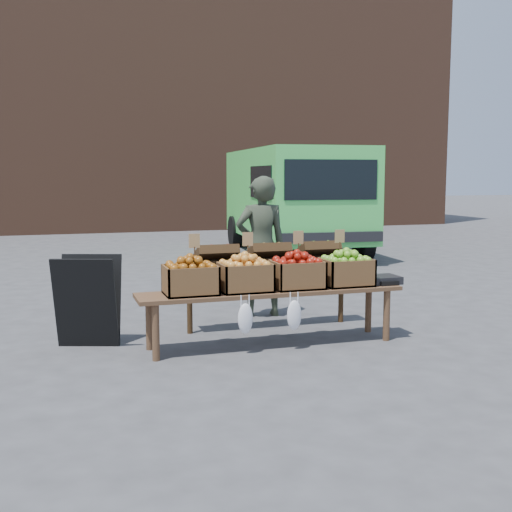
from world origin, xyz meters
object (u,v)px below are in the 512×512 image
object	(u,v)px
back_table	(268,282)
crate_russet_pears	(245,277)
crate_golden_apples	(190,280)
crate_green_apples	(346,272)
vendor	(261,247)
crate_red_apples	(297,275)
display_bench	(271,317)
delivery_van	(294,202)
chalkboard_sign	(88,301)
weighing_scale	(382,279)

from	to	relation	value
back_table	crate_russet_pears	xyz separation A→B (m)	(-0.49, -0.72, 0.19)
crate_golden_apples	crate_green_apples	bearing A→B (deg)	0.00
crate_russet_pears	crate_green_apples	xyz separation A→B (m)	(1.10, 0.00, 0.00)
vendor	crate_golden_apples	world-z (taller)	vendor
crate_golden_apples	crate_red_apples	world-z (taller)	same
vendor	display_bench	distance (m)	1.48
delivery_van	crate_green_apples	world-z (taller)	delivery_van
vendor	chalkboard_sign	world-z (taller)	vendor
crate_russet_pears	crate_green_apples	size ratio (longest dim) A/B	1.00
display_bench	weighing_scale	distance (m)	1.29
back_table	crate_golden_apples	size ratio (longest dim) A/B	4.20
back_table	crate_red_apples	xyz separation A→B (m)	(0.06, -0.72, 0.19)
weighing_scale	display_bench	bearing A→B (deg)	180.00
chalkboard_sign	crate_red_apples	bearing A→B (deg)	3.76
crate_golden_apples	weighing_scale	bearing A→B (deg)	0.00
crate_red_apples	display_bench	bearing A→B (deg)	180.00
chalkboard_sign	display_bench	xyz separation A→B (m)	(1.76, -0.53, -0.18)
crate_golden_apples	crate_red_apples	distance (m)	1.10
chalkboard_sign	crate_golden_apples	xyz separation A→B (m)	(0.94, -0.53, 0.25)
delivery_van	crate_russet_pears	world-z (taller)	delivery_van
vendor	weighing_scale	xyz separation A→B (m)	(0.92, -1.33, -0.24)
display_bench	crate_red_apples	size ratio (longest dim) A/B	5.40
delivery_van	crate_green_apples	distance (m)	7.48
weighing_scale	crate_russet_pears	bearing A→B (deg)	180.00
crate_golden_apples	back_table	bearing A→B (deg)	34.70
vendor	crate_russet_pears	size ratio (longest dim) A/B	3.40
crate_green_apples	crate_red_apples	bearing A→B (deg)	180.00
crate_red_apples	crate_green_apples	world-z (taller)	same
delivery_van	crate_russet_pears	bearing A→B (deg)	-110.13
vendor	display_bench	xyz separation A→B (m)	(-0.33, -1.33, -0.57)
back_table	crate_red_apples	size ratio (longest dim) A/B	4.20
crate_red_apples	weighing_scale	distance (m)	0.98
crate_red_apples	chalkboard_sign	bearing A→B (deg)	165.50
crate_russet_pears	weighing_scale	size ratio (longest dim) A/B	1.47
delivery_van	chalkboard_sign	size ratio (longest dim) A/B	5.43
crate_green_apples	chalkboard_sign	bearing A→B (deg)	168.49
crate_golden_apples	crate_russet_pears	size ratio (longest dim) A/B	1.00
chalkboard_sign	crate_russet_pears	size ratio (longest dim) A/B	1.85
chalkboard_sign	weighing_scale	distance (m)	3.06
delivery_van	vendor	size ratio (longest dim) A/B	2.96
vendor	crate_russet_pears	world-z (taller)	vendor
crate_red_apples	weighing_scale	size ratio (longest dim) A/B	1.47
display_bench	crate_golden_apples	bearing A→B (deg)	180.00
crate_red_apples	weighing_scale	world-z (taller)	crate_red_apples
back_table	crate_russet_pears	bearing A→B (deg)	-124.23
crate_russet_pears	back_table	bearing A→B (deg)	55.77
display_bench	crate_golden_apples	size ratio (longest dim) A/B	5.40
back_table	crate_russet_pears	distance (m)	0.89
display_bench	crate_green_apples	size ratio (longest dim) A/B	5.40
delivery_van	back_table	size ratio (longest dim) A/B	2.40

